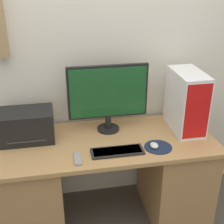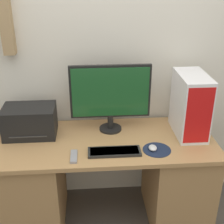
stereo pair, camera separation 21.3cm
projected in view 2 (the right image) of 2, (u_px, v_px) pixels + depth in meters
name	position (u px, v px, depth m)	size (l,w,h in m)	color
wall_back	(100.00, 38.00, 2.29)	(6.40, 0.13, 2.72)	silver
desk	(106.00, 179.00, 2.37)	(1.56, 0.66, 0.72)	tan
monitor	(110.00, 94.00, 2.24)	(0.58, 0.17, 0.50)	black
keyboard	(114.00, 152.00, 2.07)	(0.35, 0.12, 0.02)	black
mousepad	(157.00, 150.00, 2.10)	(0.19, 0.19, 0.00)	#19233D
mouse	(153.00, 148.00, 2.09)	(0.05, 0.07, 0.03)	silver
computer_tower	(190.00, 105.00, 2.23)	(0.20, 0.38, 0.45)	white
printer	(30.00, 121.00, 2.25)	(0.37, 0.25, 0.22)	black
remote_control	(74.00, 156.00, 2.02)	(0.04, 0.14, 0.02)	gray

